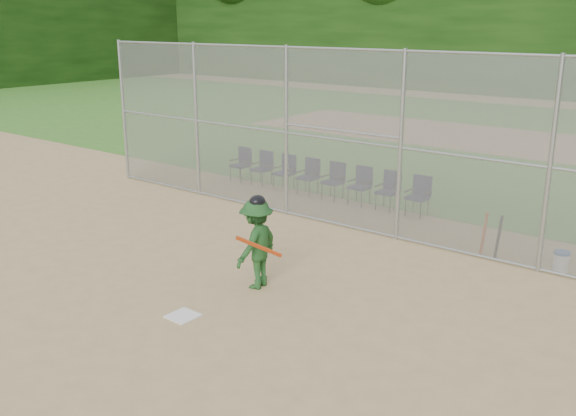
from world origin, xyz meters
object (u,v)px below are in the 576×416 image
Objects in this scene: home_plate at (183,316)px; batter_at_plate at (257,243)px; water_cooler at (561,261)px; chair_0 at (240,165)px.

home_plate is 1.83m from batter_at_plate.
batter_at_plate reaches higher than water_cooler.
batter_at_plate is 4.39× the size of water_cooler.
chair_0 is (-9.47, 1.52, 0.29)m from water_cooler.
batter_at_plate is 5.75m from water_cooler.
chair_0 is at bearing 170.86° from water_cooler.
chair_0 reaches higher than water_cooler.
home_plate is at bearing -53.77° from chair_0.
water_cooler reaches higher than home_plate.
water_cooler is (4.02, 4.07, -0.62)m from batter_at_plate.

